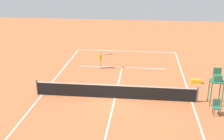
# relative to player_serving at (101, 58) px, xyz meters

# --- Properties ---
(ground_plane) EXTENTS (60.00, 60.00, 0.00)m
(ground_plane) POSITION_rel_player_serving_xyz_m (-1.84, 5.87, -0.96)
(ground_plane) COLOR #C66B3D
(court_lines) EXTENTS (10.24, 23.10, 0.01)m
(court_lines) POSITION_rel_player_serving_xyz_m (-1.84, 5.87, -0.96)
(court_lines) COLOR white
(court_lines) RESTS_ON ground
(tennis_net) EXTENTS (10.84, 0.10, 1.07)m
(tennis_net) POSITION_rel_player_serving_xyz_m (-1.84, 5.87, -0.47)
(tennis_net) COLOR #4C4C51
(tennis_net) RESTS_ON ground
(player_serving) EXTENTS (1.29, 0.59, 1.62)m
(player_serving) POSITION_rel_player_serving_xyz_m (0.00, 0.00, 0.00)
(player_serving) COLOR #D8A884
(player_serving) RESTS_ON ground
(tennis_ball) EXTENTS (0.07, 0.07, 0.07)m
(tennis_ball) POSITION_rel_player_serving_xyz_m (-1.70, 1.43, -0.93)
(tennis_ball) COLOR #CCE033
(tennis_ball) RESTS_ON ground
(umpire_chair) EXTENTS (0.80, 0.80, 2.41)m
(umpire_chair) POSITION_rel_player_serving_xyz_m (-8.29, 5.98, 0.64)
(umpire_chair) COLOR #2D6B4C
(umpire_chair) RESTS_ON ground
(courtside_chair_near) EXTENTS (0.44, 0.46, 0.95)m
(courtside_chair_near) POSITION_rel_player_serving_xyz_m (-8.08, 7.43, -0.43)
(courtside_chair_near) COLOR #262626
(courtside_chair_near) RESTS_ON ground
(equipment_bag) EXTENTS (0.76, 0.32, 0.30)m
(equipment_bag) POSITION_rel_player_serving_xyz_m (-7.68, 2.54, -0.81)
(equipment_bag) COLOR yellow
(equipment_bag) RESTS_ON ground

